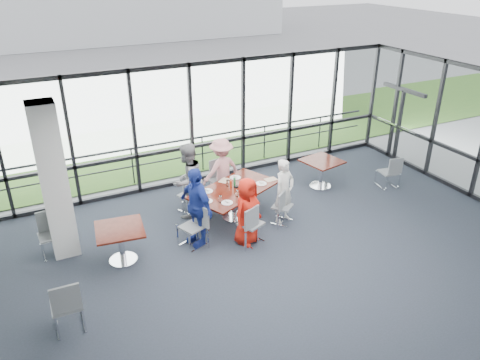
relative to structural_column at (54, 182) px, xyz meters
name	(u,v)px	position (x,y,z in m)	size (l,w,h in m)	color
floor	(291,285)	(3.60, -3.00, -1.61)	(12.00, 10.00, 0.02)	#222A32
ceiling	(301,121)	(3.60, -3.00, 1.60)	(12.00, 10.00, 0.04)	silver
curtain_wall_back	(191,125)	(3.60, 2.00, 0.00)	(12.00, 0.10, 3.20)	white
exit_door	(399,126)	(9.60, 0.75, -0.55)	(0.12, 1.60, 2.10)	black
structural_column	(54,182)	(0.00, 0.00, 0.00)	(0.50, 0.50, 3.20)	white
apron	(143,127)	(3.60, 7.00, -1.62)	(80.00, 70.00, 0.02)	slate
grass_strip	(160,145)	(3.60, 5.00, -1.59)	(80.00, 5.00, 0.01)	#366027
guard_rail	(185,156)	(3.60, 2.60, -1.10)	(0.06, 0.06, 12.00)	#2D2D33
main_table	(234,193)	(3.73, -0.28, -0.96)	(2.34, 1.88, 0.75)	#3A0E07
side_table_left	(120,233)	(0.97, -0.83, -0.96)	(1.03, 1.03, 0.75)	#3A0E07
side_table_right	(322,164)	(6.49, 0.18, -0.96)	(1.06, 1.06, 0.75)	#3A0E07
diner_near_left	(247,211)	(3.52, -1.33, -0.86)	(0.73, 0.47, 1.49)	red
diner_near_right	(284,191)	(4.68, -0.90, -0.84)	(0.55, 0.40, 1.52)	silver
diner_far_left	(187,181)	(2.82, 0.31, -0.70)	(0.87, 0.54, 1.79)	gray
diner_far_right	(221,169)	(3.86, 0.73, -0.80)	(1.04, 0.53, 1.60)	#D6898A
diner_end	(196,206)	(2.56, -0.87, -0.73)	(1.02, 0.56, 1.74)	navy
chair_main_nl	(251,224)	(3.58, -1.38, -1.14)	(0.45, 0.45, 0.91)	slate
chair_main_nr	(282,206)	(4.61, -0.96, -1.19)	(0.40, 0.40, 0.83)	slate
chair_main_fl	(188,195)	(2.90, 0.52, -1.19)	(0.40, 0.40, 0.82)	slate
chair_main_fr	(219,180)	(3.84, 0.84, -1.14)	(0.45, 0.45, 0.93)	slate
chair_main_end	(192,227)	(2.43, -0.94, -1.15)	(0.44, 0.44, 0.90)	slate
chair_spare_la	(66,305)	(-0.27, -2.34, -1.12)	(0.47, 0.47, 0.97)	slate
chair_spare_lb	(50,236)	(-0.26, 0.01, -1.15)	(0.44, 0.44, 0.90)	slate
chair_spare_r	(388,172)	(8.05, -0.63, -1.17)	(0.42, 0.42, 0.86)	slate
plate_nl	(227,203)	(3.29, -0.83, -0.84)	(0.25, 0.25, 0.01)	white
plate_nr	(261,184)	(4.40, -0.33, -0.84)	(0.26, 0.26, 0.01)	white
plate_fl	(207,191)	(3.12, -0.13, -0.84)	(0.26, 0.26, 0.01)	white
plate_fr	(235,178)	(4.00, 0.24, -0.84)	(0.26, 0.26, 0.01)	white
plate_end	(207,201)	(2.94, -0.56, -0.84)	(0.24, 0.24, 0.01)	white
tumbler_a	(237,194)	(3.62, -0.64, -0.78)	(0.07, 0.07, 0.14)	white
tumbler_b	(250,185)	(4.07, -0.37, -0.78)	(0.07, 0.07, 0.13)	white
tumbler_c	(228,183)	(3.66, -0.08, -0.78)	(0.07, 0.07, 0.15)	white
tumbler_d	(220,199)	(3.18, -0.72, -0.78)	(0.07, 0.07, 0.15)	white
menu_a	(243,197)	(3.74, -0.72, -0.85)	(0.30, 0.21, 0.00)	silver
menu_b	(271,179)	(4.72, -0.22, -0.85)	(0.29, 0.20, 0.00)	silver
menu_c	(224,180)	(3.71, 0.22, -0.85)	(0.29, 0.20, 0.00)	silver
condiment_caddy	(236,187)	(3.80, -0.25, -0.83)	(0.10, 0.07, 0.04)	black
ketchup_bottle	(231,184)	(3.68, -0.20, -0.76)	(0.06, 0.06, 0.18)	#B83014
green_bottle	(235,182)	(3.80, -0.14, -0.75)	(0.05, 0.05, 0.20)	#1C7335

